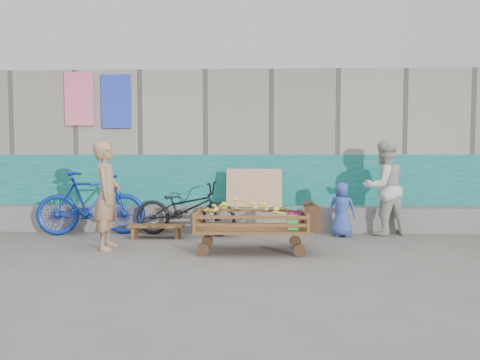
{
  "coord_description": "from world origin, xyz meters",
  "views": [
    {
      "loc": [
        0.29,
        -5.46,
        1.37
      ],
      "look_at": [
        0.08,
        1.2,
        1.0
      ],
      "focal_mm": 32.0,
      "sensor_mm": 36.0,
      "label": 1
    }
  ],
  "objects_px": {
    "child": "(342,209)",
    "bicycle_blue": "(91,203)",
    "bicycle_dark": "(185,209)",
    "vendor_man": "(107,195)",
    "bench": "(156,228)",
    "woman": "(384,187)",
    "banana_cart": "(249,217)"
  },
  "relations": [
    {
      "from": "child",
      "to": "bicycle_blue",
      "type": "xyz_separation_m",
      "value": [
        -4.33,
        0.02,
        0.09
      ]
    },
    {
      "from": "bicycle_dark",
      "to": "bicycle_blue",
      "type": "distance_m",
      "value": 1.65
    },
    {
      "from": "bicycle_dark",
      "to": "bicycle_blue",
      "type": "bearing_deg",
      "value": 98.08
    },
    {
      "from": "child",
      "to": "vendor_man",
      "type": "bearing_deg",
      "value": 30.16
    },
    {
      "from": "bench",
      "to": "child",
      "type": "xyz_separation_m",
      "value": [
        3.13,
        0.27,
        0.3
      ]
    },
    {
      "from": "child",
      "to": "bicycle_blue",
      "type": "bearing_deg",
      "value": 13.26
    },
    {
      "from": "bicycle_dark",
      "to": "woman",
      "type": "bearing_deg",
      "value": -79.68
    },
    {
      "from": "banana_cart",
      "to": "woman",
      "type": "height_order",
      "value": "woman"
    },
    {
      "from": "woman",
      "to": "child",
      "type": "xyz_separation_m",
      "value": [
        -0.76,
        -0.19,
        -0.36
      ]
    },
    {
      "from": "vendor_man",
      "to": "bench",
      "type": "bearing_deg",
      "value": -39.11
    },
    {
      "from": "bicycle_dark",
      "to": "banana_cart",
      "type": "bearing_deg",
      "value": -130.04
    },
    {
      "from": "banana_cart",
      "to": "child",
      "type": "relative_size",
      "value": 1.87
    },
    {
      "from": "bench",
      "to": "bicycle_blue",
      "type": "bearing_deg",
      "value": 166.47
    },
    {
      "from": "bench",
      "to": "woman",
      "type": "xyz_separation_m",
      "value": [
        3.89,
        0.46,
        0.66
      ]
    },
    {
      "from": "vendor_man",
      "to": "child",
      "type": "relative_size",
      "value": 1.71
    },
    {
      "from": "bench",
      "to": "bicycle_blue",
      "type": "height_order",
      "value": "bicycle_blue"
    },
    {
      "from": "vendor_man",
      "to": "woman",
      "type": "bearing_deg",
      "value": -80.17
    },
    {
      "from": "child",
      "to": "bicycle_dark",
      "type": "relative_size",
      "value": 0.52
    },
    {
      "from": "child",
      "to": "bicycle_dark",
      "type": "height_order",
      "value": "same"
    },
    {
      "from": "woman",
      "to": "bicycle_blue",
      "type": "relative_size",
      "value": 0.9
    },
    {
      "from": "woman",
      "to": "child",
      "type": "relative_size",
      "value": 1.78
    },
    {
      "from": "child",
      "to": "bicycle_dark",
      "type": "bearing_deg",
      "value": 12.85
    },
    {
      "from": "bicycle_blue",
      "to": "banana_cart",
      "type": "bearing_deg",
      "value": -123.04
    },
    {
      "from": "vendor_man",
      "to": "child",
      "type": "distance_m",
      "value": 3.83
    },
    {
      "from": "vendor_man",
      "to": "bicycle_blue",
      "type": "xyz_separation_m",
      "value": [
        -0.67,
        1.11,
        -0.24
      ]
    },
    {
      "from": "banana_cart",
      "to": "woman",
      "type": "distance_m",
      "value": 2.73
    },
    {
      "from": "woman",
      "to": "bicycle_blue",
      "type": "height_order",
      "value": "woman"
    },
    {
      "from": "banana_cart",
      "to": "bicycle_blue",
      "type": "distance_m",
      "value": 3.02
    },
    {
      "from": "banana_cart",
      "to": "vendor_man",
      "type": "height_order",
      "value": "vendor_man"
    },
    {
      "from": "bench",
      "to": "bicycle_blue",
      "type": "distance_m",
      "value": 1.29
    },
    {
      "from": "vendor_man",
      "to": "child",
      "type": "bearing_deg",
      "value": -79.74
    },
    {
      "from": "banana_cart",
      "to": "bench",
      "type": "distance_m",
      "value": 1.85
    }
  ]
}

